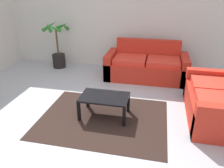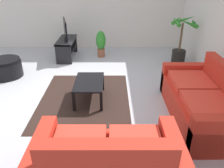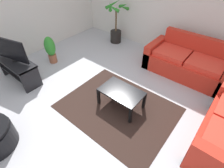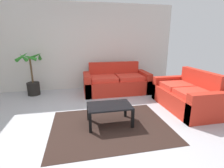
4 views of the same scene
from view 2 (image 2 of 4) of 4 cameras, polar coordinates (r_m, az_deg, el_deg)
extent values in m
plane|color=#B2B2B7|center=(4.76, -9.62, -1.66)|extent=(6.60, 6.60, 0.00)
cube|color=silver|center=(7.22, -6.72, 19.58)|extent=(0.06, 6.00, 2.70)
cube|color=red|center=(4.05, 21.16, -5.31)|extent=(1.96, 0.90, 0.42)
cube|color=red|center=(4.74, 17.88, 1.41)|extent=(0.18, 0.90, 0.62)
cube|color=red|center=(3.33, 26.50, -11.90)|extent=(0.18, 0.90, 0.62)
cube|color=red|center=(4.23, 19.38, 0.63)|extent=(0.76, 0.66, 0.12)
cube|color=red|center=(3.58, 23.19, -5.04)|extent=(0.76, 0.66, 0.12)
cube|color=red|center=(2.76, -1.14, -20.44)|extent=(0.90, 1.64, 0.42)
cube|color=red|center=(2.18, -1.43, -19.56)|extent=(0.16, 1.28, 0.48)
cube|color=red|center=(2.80, -17.06, -18.22)|extent=(0.90, 0.18, 0.62)
cube|color=red|center=(2.78, 14.92, -18.40)|extent=(0.90, 0.18, 0.62)
cube|color=red|center=(2.63, -8.41, -15.45)|extent=(0.66, 0.60, 0.12)
cube|color=red|center=(2.62, 6.10, -15.52)|extent=(0.66, 0.60, 0.12)
cube|color=black|center=(6.50, -11.52, 10.86)|extent=(1.10, 0.45, 0.04)
cube|color=black|center=(6.58, -11.30, 8.59)|extent=(1.02, 0.39, 0.03)
cube|color=black|center=(7.06, -10.57, 10.13)|extent=(0.06, 0.41, 0.53)
cube|color=black|center=(6.09, -12.18, 7.28)|extent=(0.06, 0.41, 0.53)
cube|color=black|center=(6.43, -11.77, 13.50)|extent=(0.86, 0.25, 0.50)
cube|color=teal|center=(6.43, -11.57, 13.52)|extent=(0.81, 0.21, 0.45)
cylinder|color=black|center=(6.49, -11.55, 11.20)|extent=(0.10, 0.10, 0.04)
cube|color=black|center=(4.23, -5.82, 0.52)|extent=(0.83, 0.53, 0.03)
cube|color=black|center=(4.69, -8.20, 0.49)|extent=(0.05, 0.05, 0.36)
cube|color=black|center=(4.01, -9.62, -4.47)|extent=(0.05, 0.05, 0.36)
cube|color=black|center=(4.65, -2.33, 0.50)|extent=(0.05, 0.05, 0.36)
cube|color=black|center=(3.96, -2.74, -4.53)|extent=(0.05, 0.05, 0.36)
cube|color=black|center=(4.42, -6.89, -3.82)|extent=(2.20, 1.70, 0.01)
cylinder|color=black|center=(6.25, 16.41, 6.54)|extent=(0.35, 0.35, 0.38)
cylinder|color=brown|center=(6.09, 17.07, 11.28)|extent=(0.05, 0.05, 0.70)
cone|color=#2B8928|center=(5.78, 18.78, 14.37)|extent=(0.20, 0.53, 0.28)
cone|color=#2B8928|center=(5.97, 19.87, 14.57)|extent=(0.47, 0.30, 0.26)
cone|color=#2B8928|center=(6.25, 18.01, 15.32)|extent=(0.31, 0.49, 0.27)
cone|color=#2B8928|center=(6.10, 16.13, 15.31)|extent=(0.32, 0.34, 0.22)
cone|color=#2B8928|center=(5.92, 15.96, 15.01)|extent=(0.40, 0.18, 0.23)
cylinder|color=brown|center=(6.57, -2.77, 7.95)|extent=(0.21, 0.21, 0.23)
ellipsoid|color=#2E852A|center=(6.47, -2.84, 10.98)|extent=(0.28, 0.28, 0.53)
cylinder|color=black|center=(5.81, -25.20, 3.45)|extent=(0.72, 0.72, 0.37)
cylinder|color=black|center=(5.74, -25.61, 5.41)|extent=(0.68, 0.68, 0.06)
camera|label=1|loc=(4.72, -54.57, 15.51)|focal=35.36mm
camera|label=3|loc=(3.41, -51.08, 24.47)|focal=27.39mm
camera|label=4|loc=(5.50, -38.79, 14.69)|focal=26.67mm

